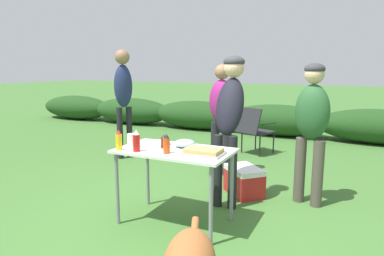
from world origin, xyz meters
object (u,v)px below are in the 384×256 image
Objects in this scene: cooler_box at (244,181)px; standing_person_in_navy_coat at (221,110)px; folding_table at (175,157)px; standing_person_in_olive_jacket at (123,91)px; plate_stack at (159,143)px; camp_chair_green_behind_table at (254,128)px; mustard_bottle at (119,140)px; standing_person_in_gray_fleece at (312,120)px; paper_cup_stack at (131,141)px; bbq_sauce_bottle at (164,142)px; mixing_bowl at (185,143)px; ketchup_bottle at (136,141)px; standing_person_in_red_jacket at (230,109)px; food_tray at (203,152)px; hot_sauce_bottle at (167,144)px.

standing_person_in_navy_coat is at bearing -5.30° from cooler_box.
folding_table is 0.61× the size of standing_person_in_olive_jacket.
camp_chair_green_behind_table is at bearing 85.80° from plate_stack.
plate_stack is 0.44m from mustard_bottle.
paper_cup_stack is at bearing -123.81° from standing_person_in_gray_fleece.
standing_person_in_navy_coat reaches higher than bbq_sauce_bottle.
camp_chair_green_behind_table is at bearing 90.75° from folding_table.
mixing_bowl is 1.07× the size of mustard_bottle.
ketchup_bottle is 2.65m from standing_person_in_olive_jacket.
paper_cup_stack is (-0.46, -0.24, 0.03)m from mixing_bowl.
folding_table is at bearing -66.52° from camp_chair_green_behind_table.
standing_person_in_red_jacket is (0.31, 0.69, 0.41)m from folding_table.
cooler_box is (0.39, 1.02, -0.49)m from folding_table.
food_tray is 0.75m from paper_cup_stack.
mustard_bottle reaches higher than bbq_sauce_bottle.
standing_person_in_navy_coat is 2.76× the size of cooler_box.
mixing_bowl is 0.25× the size of camp_chair_green_behind_table.
standing_person_in_red_jacket is 1.97× the size of camp_chair_green_behind_table.
ketchup_bottle is at bearing -168.71° from hot_sauce_bottle.
standing_person_in_navy_coat reaches higher than folding_table.
standing_person_in_olive_jacket is at bearing 25.83° from cooler_box.
folding_table is at bearing -28.01° from plate_stack.
food_tray is at bearing 18.98° from hot_sauce_bottle.
standing_person_in_red_jacket is at bearing 70.54° from hot_sauce_bottle.
mixing_bowl is 1.56m from standing_person_in_navy_coat.
paper_cup_stack is 0.44m from hot_sauce_bottle.
plate_stack is at bearing 161.73° from food_tray.
paper_cup_stack is 1.94m from standing_person_in_gray_fleece.
standing_person_in_navy_coat is (-0.48, 1.73, 0.17)m from food_tray.
standing_person_in_navy_coat is (0.13, 1.90, 0.09)m from ketchup_bottle.
standing_person_in_gray_fleece is (1.12, 1.06, 0.29)m from folding_table.
standing_person_in_gray_fleece is at bearing 42.40° from ketchup_bottle.
cooler_box is at bearing 68.46° from mixing_bowl.
mixing_bowl is at bearing -117.05° from standing_person_in_red_jacket.
standing_person_in_red_jacket is at bearing 64.08° from mixing_bowl.
hot_sauce_bottle is (0.26, -0.30, 0.07)m from plate_stack.
standing_person_in_olive_jacket reaches higher than food_tray.
bbq_sauce_bottle is 0.65× the size of ketchup_bottle.
standing_person_in_red_jacket is 2.44m from camp_chair_green_behind_table.
paper_cup_stack reaches higher than bbq_sauce_bottle.
ketchup_bottle is 3.28m from camp_chair_green_behind_table.
food_tray is 0.81m from standing_person_in_red_jacket.
mustard_bottle is 3.32m from camp_chair_green_behind_table.
paper_cup_stack is at bearing -133.77° from standing_person_in_red_jacket.
hot_sauce_bottle is (0.29, 0.06, -0.01)m from ketchup_bottle.
mixing_bowl is at bearing 36.60° from mustard_bottle.
folding_table is 0.70× the size of standing_person_in_navy_coat.
folding_table is 4.51× the size of plate_stack.
food_tray is 0.34m from mixing_bowl.
hot_sauce_bottle reaches higher than mixing_bowl.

